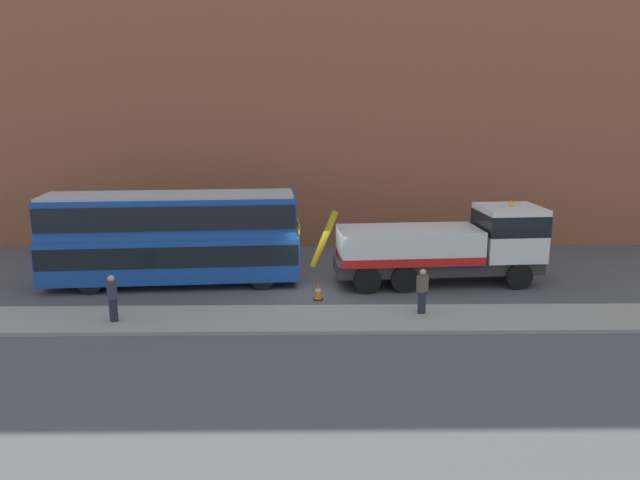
{
  "coord_description": "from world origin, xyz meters",
  "views": [
    {
      "loc": [
        -0.22,
        -25.35,
        7.9
      ],
      "look_at": [
        0.15,
        0.48,
        2.0
      ],
      "focal_mm": 34.11,
      "sensor_mm": 36.0,
      "label": 1
    }
  ],
  "objects_px": {
    "recovery_tow_truck": "(448,245)",
    "double_decker_bus": "(172,235)",
    "traffic_cone_near_bus": "(318,292)",
    "pedestrian_onlooker": "(113,299)",
    "pedestrian_bystander": "(422,292)"
  },
  "relations": [
    {
      "from": "pedestrian_bystander",
      "to": "traffic_cone_near_bus",
      "type": "xyz_separation_m",
      "value": [
        -3.86,
        2.07,
        -0.64
      ]
    },
    {
      "from": "pedestrian_bystander",
      "to": "traffic_cone_near_bus",
      "type": "relative_size",
      "value": 2.38
    },
    {
      "from": "pedestrian_onlooker",
      "to": "traffic_cone_near_bus",
      "type": "bearing_deg",
      "value": -13.47
    },
    {
      "from": "recovery_tow_truck",
      "to": "double_decker_bus",
      "type": "height_order",
      "value": "double_decker_bus"
    },
    {
      "from": "pedestrian_onlooker",
      "to": "pedestrian_bystander",
      "type": "height_order",
      "value": "same"
    },
    {
      "from": "traffic_cone_near_bus",
      "to": "double_decker_bus",
      "type": "bearing_deg",
      "value": 160.93
    },
    {
      "from": "recovery_tow_truck",
      "to": "pedestrian_onlooker",
      "type": "xyz_separation_m",
      "value": [
        -13.17,
        -4.99,
        -0.77
      ]
    },
    {
      "from": "recovery_tow_truck",
      "to": "traffic_cone_near_bus",
      "type": "xyz_separation_m",
      "value": [
        -5.75,
        -2.23,
        -1.42
      ]
    },
    {
      "from": "pedestrian_onlooker",
      "to": "traffic_cone_near_bus",
      "type": "height_order",
      "value": "pedestrian_onlooker"
    },
    {
      "from": "double_decker_bus",
      "to": "traffic_cone_near_bus",
      "type": "relative_size",
      "value": 15.52
    },
    {
      "from": "recovery_tow_truck",
      "to": "double_decker_bus",
      "type": "bearing_deg",
      "value": 175.75
    },
    {
      "from": "double_decker_bus",
      "to": "pedestrian_onlooker",
      "type": "height_order",
      "value": "double_decker_bus"
    },
    {
      "from": "pedestrian_bystander",
      "to": "traffic_cone_near_bus",
      "type": "distance_m",
      "value": 4.43
    },
    {
      "from": "double_decker_bus",
      "to": "pedestrian_bystander",
      "type": "height_order",
      "value": "double_decker_bus"
    },
    {
      "from": "recovery_tow_truck",
      "to": "pedestrian_bystander",
      "type": "xyz_separation_m",
      "value": [
        -1.89,
        -4.3,
        -0.77
      ]
    }
  ]
}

